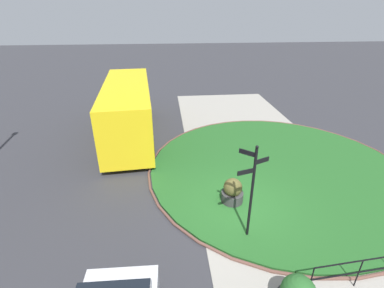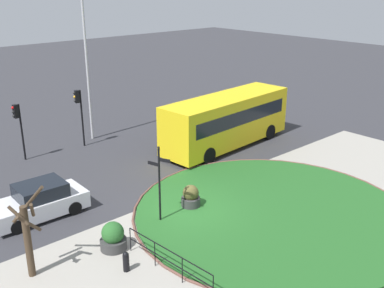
# 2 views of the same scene
# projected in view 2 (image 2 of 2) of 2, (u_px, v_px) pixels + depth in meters

# --- Properties ---
(ground) EXTENTS (120.00, 120.00, 0.00)m
(ground) POSITION_uv_depth(u_px,v_px,m) (189.00, 211.00, 21.18)
(ground) COLOR #333338
(sidewalk_paving) EXTENTS (32.00, 7.63, 0.02)m
(sidewalk_paving) POSITION_uv_depth(u_px,v_px,m) (222.00, 229.00, 19.64)
(sidewalk_paving) COLOR #9E998E
(sidewalk_paving) RESTS_ON ground
(grass_island) EXTENTS (12.50, 12.50, 0.10)m
(grass_island) POSITION_uv_depth(u_px,v_px,m) (272.00, 212.00, 21.03)
(grass_island) COLOR #235B23
(grass_island) RESTS_ON ground
(grass_kerb_ring) EXTENTS (12.81, 12.81, 0.11)m
(grass_kerb_ring) POSITION_uv_depth(u_px,v_px,m) (272.00, 212.00, 21.03)
(grass_kerb_ring) COLOR brown
(grass_kerb_ring) RESTS_ON ground
(signpost_directional) EXTENTS (0.55, 1.07, 3.55)m
(signpost_directional) POSITION_uv_depth(u_px,v_px,m) (159.00, 179.00, 19.61)
(signpost_directional) COLOR black
(signpost_directional) RESTS_ON ground
(bollard_foreground) EXTENTS (0.24, 0.24, 0.81)m
(bollard_foreground) POSITION_uv_depth(u_px,v_px,m) (126.00, 261.00, 16.71)
(bollard_foreground) COLOR black
(bollard_foreground) RESTS_ON ground
(railing_grass_edge) EXTENTS (0.34, 4.36, 1.05)m
(railing_grass_edge) POSITION_uv_depth(u_px,v_px,m) (168.00, 258.00, 16.43)
(railing_grass_edge) COLOR black
(railing_grass_edge) RESTS_ON ground
(bus_yellow) EXTENTS (9.64, 3.29, 3.24)m
(bus_yellow) POSITION_uv_depth(u_px,v_px,m) (227.00, 120.00, 28.85)
(bus_yellow) COLOR yellow
(bus_yellow) RESTS_ON ground
(car_near_lane) EXTENTS (4.23, 2.03, 1.56)m
(car_near_lane) POSITION_uv_depth(u_px,v_px,m) (39.00, 202.00, 20.52)
(car_near_lane) COLOR silver
(car_near_lane) RESTS_ON ground
(traffic_light_near) EXTENTS (0.49, 0.29, 3.40)m
(traffic_light_near) POSITION_uv_depth(u_px,v_px,m) (18.00, 120.00, 26.27)
(traffic_light_near) COLOR black
(traffic_light_near) RESTS_ON ground
(traffic_light_far) EXTENTS (0.49, 0.30, 3.65)m
(traffic_light_far) POSITION_uv_depth(u_px,v_px,m) (79.00, 106.00, 28.50)
(traffic_light_far) COLOR black
(traffic_light_far) RESTS_ON ground
(lamppost_tall) EXTENTS (0.32, 0.32, 9.32)m
(lamppost_tall) POSITION_uv_depth(u_px,v_px,m) (87.00, 65.00, 29.11)
(lamppost_tall) COLOR #B7B7BC
(lamppost_tall) RESTS_ON ground
(planter_near_signpost) EXTENTS (0.88, 0.88, 1.13)m
(planter_near_signpost) POSITION_uv_depth(u_px,v_px,m) (191.00, 198.00, 21.35)
(planter_near_signpost) COLOR #383838
(planter_near_signpost) RESTS_ON ground
(planter_kerbside) EXTENTS (1.05, 1.05, 1.18)m
(planter_kerbside) POSITION_uv_depth(u_px,v_px,m) (113.00, 237.00, 18.05)
(planter_kerbside) COLOR #383838
(planter_kerbside) RESTS_ON ground
(street_tree_bare) EXTENTS (1.20, 1.19, 3.50)m
(street_tree_bare) POSITION_uv_depth(u_px,v_px,m) (28.00, 234.00, 16.03)
(street_tree_bare) COLOR #423323
(street_tree_bare) RESTS_ON ground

